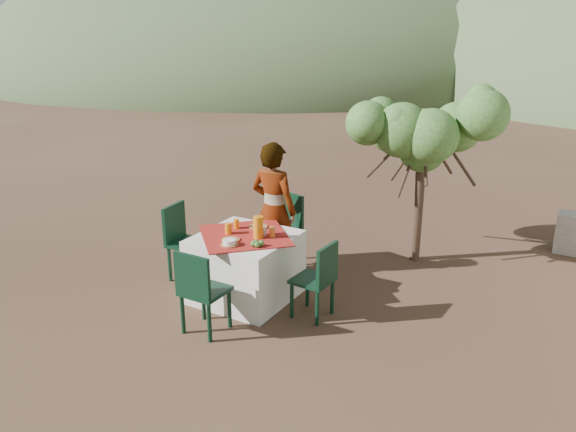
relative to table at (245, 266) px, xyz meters
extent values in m
plane|color=#39231A|center=(0.61, -0.02, -0.38)|extent=(160.00, 160.00, 0.00)
cube|color=white|center=(0.00, 0.00, 0.00)|extent=(1.02, 1.02, 0.75)
cube|color=#A92C18|center=(0.00, 0.00, 0.38)|extent=(1.30, 1.30, 0.01)
cylinder|color=black|center=(-0.32, 0.78, -0.14)|extent=(0.05, 0.05, 0.48)
cylinder|color=black|center=(0.03, 0.69, -0.14)|extent=(0.05, 0.05, 0.48)
cylinder|color=black|center=(-0.23, 1.13, -0.14)|extent=(0.05, 0.05, 0.48)
cylinder|color=black|center=(0.12, 1.04, -0.14)|extent=(0.05, 0.05, 0.48)
cube|color=black|center=(-0.10, 0.91, 0.10)|extent=(0.54, 0.54, 0.04)
cube|color=black|center=(-0.05, 1.11, 0.35)|extent=(0.44, 0.15, 0.47)
cylinder|color=black|center=(0.24, -0.66, -0.16)|extent=(0.04, 0.04, 0.44)
cylinder|color=black|center=(-0.09, -0.66, -0.16)|extent=(0.04, 0.04, 0.44)
cylinder|color=black|center=(0.24, -0.99, -0.16)|extent=(0.04, 0.04, 0.44)
cylinder|color=black|center=(-0.09, -0.99, -0.16)|extent=(0.04, 0.04, 0.44)
cube|color=black|center=(0.07, -0.83, 0.06)|extent=(0.42, 0.42, 0.04)
cube|color=black|center=(0.07, -1.01, 0.30)|extent=(0.41, 0.04, 0.43)
cylinder|color=black|center=(-0.70, -0.06, -0.15)|extent=(0.04, 0.04, 0.46)
cylinder|color=black|center=(-0.74, 0.28, -0.15)|extent=(0.04, 0.04, 0.46)
cylinder|color=black|center=(-1.05, -0.10, -0.15)|extent=(0.04, 0.04, 0.46)
cylinder|color=black|center=(-1.08, 0.24, -0.15)|extent=(0.04, 0.04, 0.46)
cube|color=black|center=(-0.89, 0.09, 0.08)|extent=(0.47, 0.47, 0.04)
cube|color=black|center=(-1.09, 0.07, 0.32)|extent=(0.09, 0.43, 0.45)
cylinder|color=black|center=(0.72, 0.16, -0.17)|extent=(0.04, 0.04, 0.42)
cylinder|color=black|center=(0.70, -0.16, -0.17)|extent=(0.04, 0.04, 0.42)
cylinder|color=black|center=(1.03, 0.14, -0.17)|extent=(0.04, 0.04, 0.42)
cylinder|color=black|center=(1.01, -0.18, -0.17)|extent=(0.04, 0.04, 0.42)
cube|color=black|center=(0.86, -0.01, 0.04)|extent=(0.41, 0.41, 0.04)
cube|color=black|center=(1.04, -0.02, 0.26)|extent=(0.06, 0.39, 0.41)
imported|color=#8C6651|center=(-0.06, 0.72, 0.46)|extent=(0.63, 0.43, 1.68)
cylinder|color=#462E23|center=(1.34, 2.05, 0.38)|extent=(0.13, 0.13, 1.52)
sphere|color=#255D22|center=(1.34, 2.05, 1.14)|extent=(0.65, 0.65, 0.65)
sphere|color=#255D22|center=(1.93, 2.05, 1.30)|extent=(0.61, 0.61, 0.61)
sphere|color=#255D22|center=(0.79, 2.16, 1.25)|extent=(0.56, 0.56, 0.56)
sphere|color=#255D22|center=(1.44, 2.65, 1.35)|extent=(0.58, 0.58, 0.58)
sphere|color=#255D22|center=(1.39, 1.51, 1.19)|extent=(0.52, 0.52, 0.52)
ellipsoid|color=#3A4E2C|center=(-17.39, 29.98, -0.38)|extent=(40.00, 40.00, 16.00)
ellipsoid|color=gray|center=(-3.39, 51.98, -0.38)|extent=(60.00, 60.00, 24.00)
cylinder|color=brown|center=(-0.01, 0.30, 0.39)|extent=(0.23, 0.23, 0.01)
cylinder|color=brown|center=(-0.04, -0.21, 0.39)|extent=(0.20, 0.20, 0.01)
cylinder|color=orange|center=(-0.21, 0.14, 0.44)|extent=(0.07, 0.07, 0.11)
cylinder|color=orange|center=(-0.18, -0.05, 0.44)|extent=(0.08, 0.08, 0.12)
cylinder|color=orange|center=(0.18, 0.01, 0.50)|extent=(0.11, 0.11, 0.24)
cylinder|color=brown|center=(0.04, -0.34, 0.39)|extent=(0.19, 0.19, 0.01)
cylinder|color=white|center=(0.04, -0.34, 0.42)|extent=(0.14, 0.14, 0.05)
cylinder|color=orange|center=(0.30, 0.10, 0.43)|extent=(0.06, 0.06, 0.10)
cylinder|color=orange|center=(0.25, 0.18, 0.43)|extent=(0.05, 0.05, 0.09)
cube|color=white|center=(0.18, 0.09, 0.43)|extent=(0.09, 0.06, 0.10)
sphere|color=#42792C|center=(0.28, -0.20, 0.41)|extent=(0.06, 0.06, 0.06)
sphere|color=#42792C|center=(0.34, -0.19, 0.41)|extent=(0.06, 0.06, 0.06)
sphere|color=#42792C|center=(0.32, -0.24, 0.41)|extent=(0.06, 0.06, 0.06)
sphere|color=#42792C|center=(0.28, -0.24, 0.41)|extent=(0.06, 0.06, 0.06)
camera|label=1|loc=(3.34, -4.83, 2.57)|focal=35.00mm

